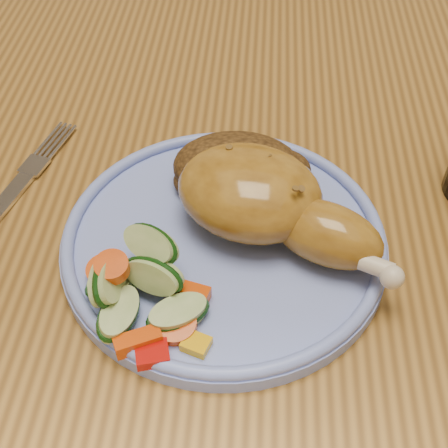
# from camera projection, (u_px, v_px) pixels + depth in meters

# --- Properties ---
(dining_table) EXTENTS (0.90, 1.40, 0.75)m
(dining_table) POSITION_uv_depth(u_px,v_px,m) (239.00, 267.00, 0.58)
(dining_table) COLOR olive
(dining_table) RESTS_ON ground
(chair_far) EXTENTS (0.42, 0.42, 0.91)m
(chair_far) POSITION_uv_depth(u_px,v_px,m) (255.00, 61.00, 1.13)
(chair_far) COLOR #4C2D16
(chair_far) RESTS_ON ground
(plate) EXTENTS (0.25, 0.25, 0.01)m
(plate) POSITION_uv_depth(u_px,v_px,m) (224.00, 243.00, 0.48)
(plate) COLOR #768BDD
(plate) RESTS_ON dining_table
(plate_rim) EXTENTS (0.25, 0.25, 0.01)m
(plate_rim) POSITION_uv_depth(u_px,v_px,m) (224.00, 233.00, 0.47)
(plate_rim) COLOR #768BDD
(plate_rim) RESTS_ON plate
(chicken_leg) EXTENTS (0.17, 0.14, 0.06)m
(chicken_leg) POSITION_uv_depth(u_px,v_px,m) (268.00, 202.00, 0.46)
(chicken_leg) COLOR #A57322
(chicken_leg) RESTS_ON plate
(rice_pilaf) EXTENTS (0.11, 0.08, 0.05)m
(rice_pilaf) POSITION_uv_depth(u_px,v_px,m) (240.00, 169.00, 0.50)
(rice_pilaf) COLOR #4F3213
(rice_pilaf) RESTS_ON plate
(vegetable_pile) EXTENTS (0.11, 0.11, 0.05)m
(vegetable_pile) POSITION_uv_depth(u_px,v_px,m) (139.00, 289.00, 0.42)
(vegetable_pile) COLOR #A50A05
(vegetable_pile) RESTS_ON plate
(fork) EXTENTS (0.06, 0.17, 0.00)m
(fork) POSITION_uv_depth(u_px,v_px,m) (6.00, 200.00, 0.52)
(fork) COLOR silver
(fork) RESTS_ON dining_table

